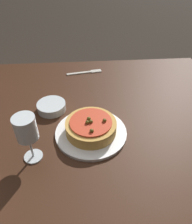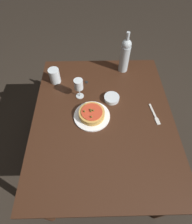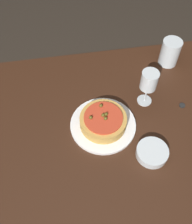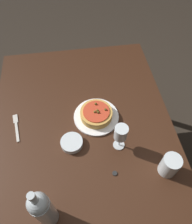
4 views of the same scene
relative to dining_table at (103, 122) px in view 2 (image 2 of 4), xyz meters
name	(u,v)px [view 2 (image 2 of 4)]	position (x,y,z in m)	size (l,w,h in m)	color
ground_plane	(101,155)	(0.00, 0.00, -0.64)	(14.00, 14.00, 0.00)	#2D261E
dining_table	(103,122)	(0.00, 0.00, 0.00)	(1.24, 1.00, 0.73)	#381E11
dinner_plate	(92,115)	(0.00, -0.08, 0.09)	(0.26, 0.26, 0.01)	white
pizza	(92,113)	(0.00, -0.08, 0.12)	(0.18, 0.18, 0.06)	gold
wine_glass	(79,85)	(-0.19, -0.17, 0.21)	(0.07, 0.07, 0.17)	silver
wine_bottle	(125,55)	(-0.49, 0.20, 0.24)	(0.08, 0.08, 0.35)	#B2BCC1
water_cup	(55,76)	(-0.36, -0.38, 0.15)	(0.09, 0.09, 0.12)	silver
side_bowl	(112,98)	(-0.15, 0.07, 0.10)	(0.12, 0.12, 0.03)	silver
fork	(155,115)	(0.00, 0.37, 0.09)	(0.18, 0.05, 0.00)	beige
bottle_cap	(87,82)	(-0.34, -0.12, 0.09)	(0.02, 0.02, 0.01)	black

